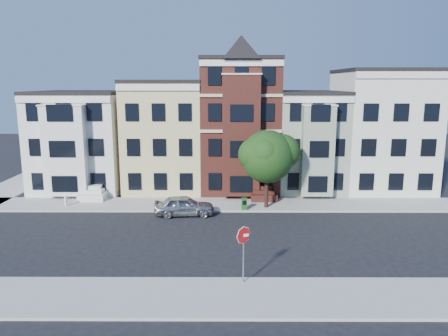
{
  "coord_description": "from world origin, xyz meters",
  "views": [
    {
      "loc": [
        -1.31,
        -27.06,
        10.04
      ],
      "look_at": [
        -1.42,
        2.79,
        4.2
      ],
      "focal_mm": 35.0,
      "sensor_mm": 36.0,
      "label": 1
    }
  ],
  "objects_px": {
    "street_tree": "(267,160)",
    "fire_hydrant": "(66,202)",
    "newspaper_box": "(244,204)",
    "parked_car": "(184,206)",
    "stop_sign": "(243,251)"
  },
  "relations": [
    {
      "from": "street_tree",
      "to": "newspaper_box",
      "type": "height_order",
      "value": "street_tree"
    },
    {
      "from": "newspaper_box",
      "to": "stop_sign",
      "type": "relative_size",
      "value": 0.29
    },
    {
      "from": "parked_car",
      "to": "fire_hydrant",
      "type": "distance_m",
      "value": 10.1
    },
    {
      "from": "street_tree",
      "to": "fire_hydrant",
      "type": "relative_size",
      "value": 12.26
    },
    {
      "from": "parked_car",
      "to": "stop_sign",
      "type": "xyz_separation_m",
      "value": [
        4.08,
        -11.75,
        1.03
      ]
    },
    {
      "from": "newspaper_box",
      "to": "stop_sign",
      "type": "height_order",
      "value": "stop_sign"
    },
    {
      "from": "street_tree",
      "to": "stop_sign",
      "type": "height_order",
      "value": "street_tree"
    },
    {
      "from": "newspaper_box",
      "to": "street_tree",
      "type": "bearing_deg",
      "value": 20.36
    },
    {
      "from": "parked_car",
      "to": "street_tree",
      "type": "bearing_deg",
      "value": -79.38
    },
    {
      "from": "parked_car",
      "to": "stop_sign",
      "type": "bearing_deg",
      "value": -165.83
    },
    {
      "from": "newspaper_box",
      "to": "parked_car",
      "type": "bearing_deg",
      "value": -167.9
    },
    {
      "from": "fire_hydrant",
      "to": "street_tree",
      "type": "bearing_deg",
      "value": -0.99
    },
    {
      "from": "newspaper_box",
      "to": "fire_hydrant",
      "type": "xyz_separation_m",
      "value": [
        -14.55,
        1.0,
        -0.16
      ]
    },
    {
      "from": "fire_hydrant",
      "to": "stop_sign",
      "type": "xyz_separation_m",
      "value": [
        13.96,
        -13.84,
        1.35
      ]
    },
    {
      "from": "stop_sign",
      "to": "street_tree",
      "type": "bearing_deg",
      "value": 61.57
    }
  ]
}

